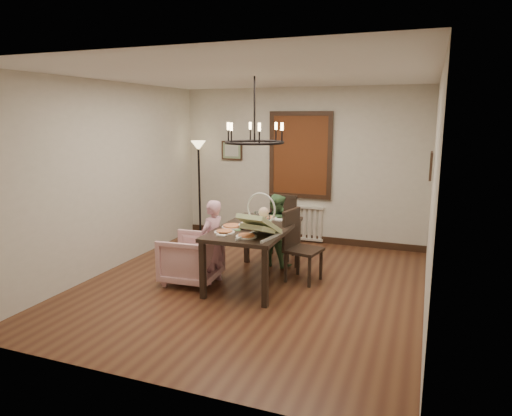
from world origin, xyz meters
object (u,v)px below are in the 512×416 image
Objects in this scene: chair_far at (280,227)px; armchair at (191,259)px; drinking_glass at (259,223)px; elderly_woman at (212,249)px; chair_right at (304,246)px; seated_man at (276,236)px; dining_table at (255,233)px; floor_lamp at (199,190)px; baby_bouncer at (260,222)px.

chair_far is 1.73m from armchair.
elderly_woman is at bearing -163.51° from drinking_glass.
chair_right reaches higher than seated_man.
dining_table is 1.76× the size of elderly_woman.
floor_lamp is (-1.88, 0.80, 0.38)m from chair_far.
baby_bouncer is at bearing -63.79° from dining_table.
armchair is at bearing -59.74° from elderly_woman.
armchair is at bearing -179.40° from baby_bouncer.
chair_far reaches higher than seated_man.
drinking_glass is at bearing 120.29° from baby_bouncer.
chair_right is at bearing 72.98° from baby_bouncer.
elderly_woman is (-0.52, -1.42, -0.03)m from chair_far.
chair_right is 7.07× the size of drinking_glass.
chair_far is at bearing -65.50° from seated_man.
dining_table is 0.72m from chair_right.
chair_right is 0.98m from baby_bouncer.
armchair is 5.21× the size of drinking_glass.
baby_bouncer reaches higher than elderly_woman.
floor_lamp is at bearing 132.43° from dining_table.
seated_man reaches higher than dining_table.
drinking_glass is 0.08× the size of floor_lamp.
baby_bouncer is (-0.38, -0.77, 0.48)m from chair_right.
floor_lamp reaches higher than dining_table.
chair_right is 0.57× the size of floor_lamp.
dining_table is 1.68× the size of chair_right.
armchair is at bearing -65.19° from floor_lamp.
seated_man is 1.41m from baby_bouncer.
drinking_glass is at bearing -45.79° from floor_lamp.
baby_bouncer is 0.33× the size of floor_lamp.
floor_lamp is (-2.15, 2.48, -0.09)m from baby_bouncer.
armchair is at bearing 124.40° from chair_right.
seated_man is 0.94m from drinking_glass.
chair_right is at bearing 30.67° from drinking_glass.
armchair is 0.42× the size of floor_lamp.
chair_far reaches higher than armchair.
baby_bouncer reaches higher than chair_far.
seated_man is (0.59, 1.04, -0.02)m from elderly_woman.
dining_table is at bearing -91.86° from chair_far.
baby_bouncer is at bearing -49.04° from floor_lamp.
dining_table is 1.66× the size of chair_far.
floor_lamp reaches higher than elderly_woman.
elderly_woman is 0.54× the size of floor_lamp.
baby_bouncer reaches higher than chair_right.
elderly_woman is 0.75m from drinking_glass.
baby_bouncer reaches higher than armchair.
chair_right is 1.36× the size of armchair.
floor_lamp is at bearing 134.21° from drinking_glass.
dining_table is 2.89× the size of baby_bouncer.
chair_far is 0.39m from seated_man.
floor_lamp is at bearing 140.19° from baby_bouncer.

